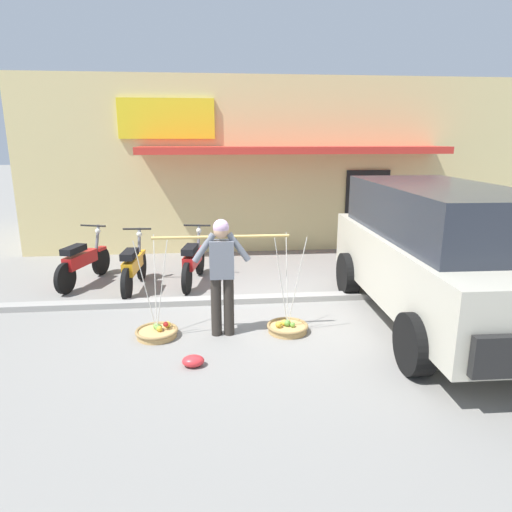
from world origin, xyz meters
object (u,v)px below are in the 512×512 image
object	(u,v)px
motorcycle_second_in_row	(134,266)
plastic_litter_bag	(193,361)
motorcycle_nearest_shop	(82,262)
motorcycle_third_in_row	(193,261)
fruit_basket_left_side	(287,327)
fruit_basket_right_side	(157,332)
fruit_vendor	(222,270)
parked_truck	(439,251)

from	to	relation	value
motorcycle_second_in_row	plastic_litter_bag	distance (m)	3.35
motorcycle_nearest_shop	motorcycle_second_in_row	size ratio (longest dim) A/B	0.97
motorcycle_third_in_row	motorcycle_nearest_shop	bearing A→B (deg)	174.68
motorcycle_nearest_shop	motorcycle_second_in_row	distance (m)	1.13
fruit_basket_left_side	motorcycle_third_in_row	world-z (taller)	fruit_basket_left_side
fruit_basket_right_side	motorcycle_third_in_row	bearing A→B (deg)	79.49
motorcycle_nearest_shop	plastic_litter_bag	size ratio (longest dim) A/B	6.28
fruit_vendor	motorcycle_third_in_row	world-z (taller)	fruit_vendor
fruit_basket_right_side	motorcycle_second_in_row	size ratio (longest dim) A/B	0.80
fruit_vendor	motorcycle_nearest_shop	distance (m)	3.76
fruit_vendor	motorcycle_nearest_shop	xyz separation A→B (m)	(-2.62, 2.64, -0.53)
fruit_basket_left_side	plastic_litter_bag	size ratio (longest dim) A/B	5.18
motorcycle_second_in_row	plastic_litter_bag	world-z (taller)	motorcycle_second_in_row
motorcycle_second_in_row	parked_truck	size ratio (longest dim) A/B	0.38
fruit_basket_right_side	motorcycle_nearest_shop	xyz separation A→B (m)	(-1.68, 2.63, 0.38)
fruit_basket_right_side	motorcycle_nearest_shop	size ratio (longest dim) A/B	0.83
plastic_litter_bag	parked_truck	bearing A→B (deg)	15.89
fruit_basket_right_side	motorcycle_second_in_row	bearing A→B (deg)	106.40
fruit_basket_left_side	fruit_basket_right_side	world-z (taller)	same
fruit_basket_left_side	motorcycle_nearest_shop	size ratio (longest dim) A/B	0.83
fruit_vendor	motorcycle_nearest_shop	size ratio (longest dim) A/B	1.08
motorcycle_second_in_row	plastic_litter_bag	bearing A→B (deg)	-69.17
fruit_basket_left_side	motorcycle_nearest_shop	distance (m)	4.46
fruit_vendor	motorcycle_second_in_row	size ratio (longest dim) A/B	1.04
motorcycle_nearest_shop	parked_truck	xyz separation A→B (m)	(5.87, -2.53, 0.68)
fruit_vendor	fruit_basket_left_side	world-z (taller)	fruit_vendor
fruit_basket_right_side	motorcycle_second_in_row	world-z (taller)	fruit_basket_right_side
fruit_vendor	plastic_litter_bag	bearing A→B (deg)	-113.61
motorcycle_third_in_row	parked_truck	distance (m)	4.45
fruit_vendor	plastic_litter_bag	size ratio (longest dim) A/B	6.77
fruit_vendor	motorcycle_third_in_row	size ratio (longest dim) A/B	1.05
fruit_basket_left_side	motorcycle_nearest_shop	world-z (taller)	fruit_basket_left_side
plastic_litter_bag	fruit_basket_right_side	bearing A→B (deg)	120.20
fruit_basket_right_side	parked_truck	size ratio (longest dim) A/B	0.30
fruit_vendor	fruit_basket_left_side	bearing A→B (deg)	-0.48
motorcycle_nearest_shop	parked_truck	world-z (taller)	parked_truck
fruit_basket_right_side	parked_truck	xyz separation A→B (m)	(4.19, 0.11, 1.05)
motorcycle_second_in_row	plastic_litter_bag	xyz separation A→B (m)	(1.18, -3.11, -0.38)
motorcycle_second_in_row	parked_truck	bearing A→B (deg)	-23.23
fruit_vendor	parked_truck	size ratio (longest dim) A/B	0.39
fruit_vendor	plastic_litter_bag	world-z (taller)	fruit_vendor
motorcycle_nearest_shop	motorcycle_second_in_row	world-z (taller)	same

